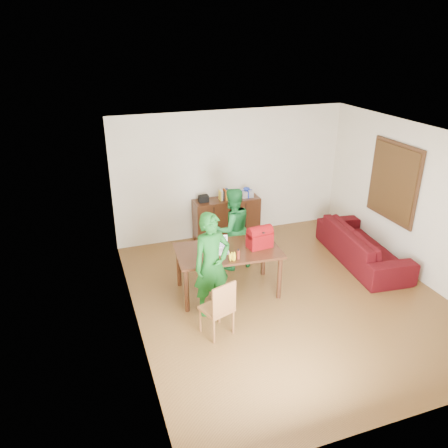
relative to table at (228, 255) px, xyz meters
name	(u,v)px	position (x,y,z in m)	size (l,w,h in m)	color
room	(288,223)	(0.90, -0.36, 0.61)	(5.20, 5.70, 2.90)	#402610
table	(228,255)	(0.00, 0.00, 0.00)	(1.79, 1.11, 0.80)	black
chair	(217,318)	(-0.53, -1.02, -0.44)	(0.52, 0.51, 0.91)	brown
person_near	(212,265)	(-0.43, -0.46, 0.14)	(0.61, 0.40, 1.69)	#125217
person_far	(232,229)	(0.36, 0.80, 0.08)	(0.76, 0.59, 1.57)	#156127
laptop	(219,250)	(-0.17, -0.03, 0.15)	(0.36, 0.28, 0.23)	white
bananas	(232,259)	(-0.06, -0.38, 0.13)	(0.15, 0.10, 0.06)	gold
bottle	(238,254)	(0.05, -0.35, 0.19)	(0.06, 0.06, 0.17)	maroon
red_bag	(260,239)	(0.53, -0.08, 0.25)	(0.41, 0.23, 0.30)	maroon
sofa	(363,245)	(2.84, 0.19, -0.37)	(2.29, 0.89, 0.67)	#3E080A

